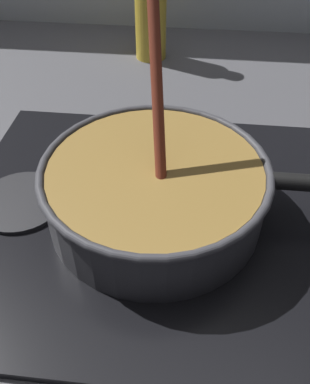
% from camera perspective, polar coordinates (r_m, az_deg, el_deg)
% --- Properties ---
extents(ground, '(2.40, 1.60, 0.04)m').
position_cam_1_polar(ground, '(0.57, -8.41, -10.39)').
color(ground, '#4C4C51').
extents(hob_plate, '(0.56, 0.48, 0.01)m').
position_cam_1_polar(hob_plate, '(0.59, -0.00, -3.34)').
color(hob_plate, black).
rests_on(hob_plate, ground).
extents(burner_ring, '(0.18, 0.18, 0.01)m').
position_cam_1_polar(burner_ring, '(0.58, 0.00, -2.65)').
color(burner_ring, '#592D0C').
rests_on(burner_ring, hob_plate).
extents(spare_burner, '(0.12, 0.12, 0.01)m').
position_cam_1_polar(spare_burner, '(0.63, -17.89, -1.21)').
color(spare_burner, '#262628').
rests_on(spare_burner, hob_plate).
extents(cooking_pan, '(0.46, 0.30, 0.27)m').
position_cam_1_polar(cooking_pan, '(0.55, 0.14, 0.41)').
color(cooking_pan, '#38383D').
rests_on(cooking_pan, hob_plate).
extents(sauce_bottle, '(0.07, 0.07, 0.24)m').
position_cam_1_polar(sauce_bottle, '(0.99, -0.60, 23.43)').
color(sauce_bottle, gold).
rests_on(sauce_bottle, ground).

